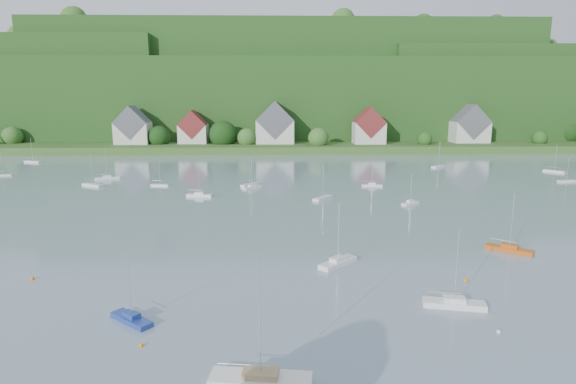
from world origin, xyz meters
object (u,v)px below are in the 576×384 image
Objects in this scene: near_sailboat_3 at (338,262)px; near_sailboat_4 at (454,303)px; near_sailboat_2 at (261,379)px; near_sailboat_1 at (131,318)px; near_sailboat_5 at (509,249)px.

near_sailboat_3 is 0.98× the size of near_sailboat_4.
near_sailboat_4 is at bearing -95.63° from near_sailboat_3.
near_sailboat_2 is 28.28m from near_sailboat_3.
near_sailboat_4 reaches higher than near_sailboat_3.
near_sailboat_4 is (20.14, 13.51, -0.06)m from near_sailboat_2.
near_sailboat_1 is 52.44m from near_sailboat_5.
near_sailboat_3 reaches higher than near_sailboat_1.
near_sailboat_4 reaches higher than near_sailboat_1.
near_sailboat_1 is 33.42m from near_sailboat_4.
near_sailboat_2 reaches higher than near_sailboat_5.
near_sailboat_1 is at bearing 147.33° from near_sailboat_2.
near_sailboat_2 is 24.25m from near_sailboat_4.
near_sailboat_1 is at bearing 170.11° from near_sailboat_3.
near_sailboat_5 is at bearing -33.82° from near_sailboat_3.
near_sailboat_5 is at bearing 48.99° from near_sailboat_2.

